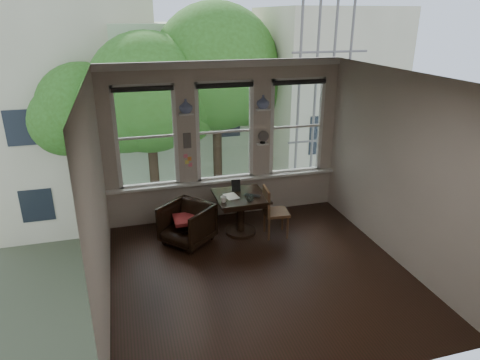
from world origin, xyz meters
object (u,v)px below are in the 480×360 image
object	(u,v)px
armchair_left	(187,224)
mug	(224,199)
laptop	(251,197)
table	(241,214)
side_chair_right	(276,212)

from	to	relation	value
armchair_left	mug	world-z (taller)	mug
armchair_left	laptop	size ratio (longest dim) A/B	2.64
table	laptop	size ratio (longest dim) A/B	3.02
table	side_chair_right	xyz separation A→B (m)	(0.59, -0.26, 0.09)
armchair_left	side_chair_right	bearing A→B (deg)	42.34
table	side_chair_right	world-z (taller)	side_chair_right
armchair_left	mug	xyz separation A→B (m)	(0.63, -0.12, 0.44)
laptop	mug	xyz separation A→B (m)	(-0.52, -0.07, 0.04)
table	laptop	distance (m)	0.44
armchair_left	side_chair_right	size ratio (longest dim) A/B	0.85
armchair_left	mug	distance (m)	0.78
table	side_chair_right	size ratio (longest dim) A/B	0.98
side_chair_right	mug	size ratio (longest dim) A/B	8.37
table	armchair_left	xyz separation A→B (m)	(-0.99, -0.09, -0.02)
side_chair_right	mug	xyz separation A→B (m)	(-0.96, 0.05, 0.34)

